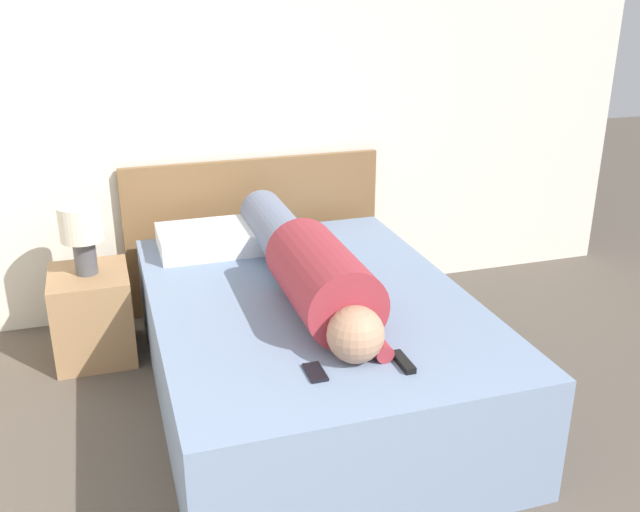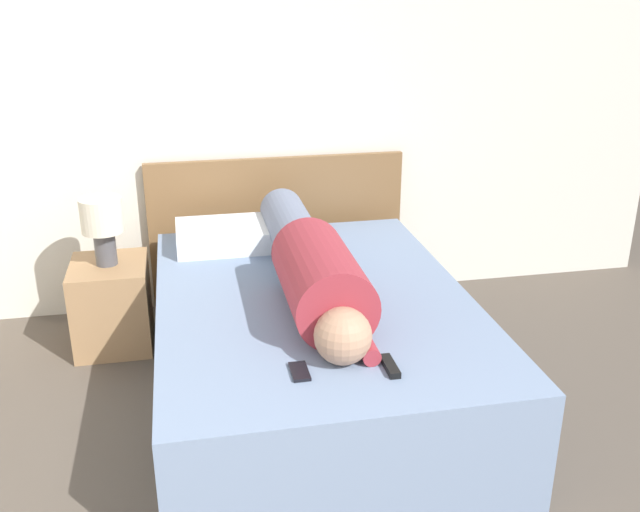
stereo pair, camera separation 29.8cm
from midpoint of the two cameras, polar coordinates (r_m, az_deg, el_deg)
name	(u,v)px [view 2 (the right image)]	position (r m, az deg, el deg)	size (l,w,h in m)	color
wall_back	(254,86)	(4.12, -3.20, 13.43)	(5.09, 0.06, 2.60)	silver
bed	(314,348)	(3.33, 2.08, -7.43)	(1.39, 1.96, 0.53)	#7589A8
headboard	(278,231)	(4.27, -1.41, 1.98)	(1.51, 0.04, 0.90)	brown
nightstand	(112,304)	(3.94, -14.25, -3.82)	(0.39, 0.44, 0.47)	#A37A51
table_lamp	(102,222)	(3.77, -14.89, 2.61)	(0.22, 0.22, 0.36)	#4C4C51
person_lying	(311,265)	(3.17, 2.00, -0.75)	(0.33, 1.64, 0.33)	tan
pillow_near_headboard	(237,235)	(3.80, -4.45, 1.67)	(0.64, 0.39, 0.11)	white
tv_remote	(390,366)	(2.66, 8.86, -8.78)	(0.04, 0.15, 0.02)	black
cell_phone	(300,372)	(2.61, 1.66, -9.31)	(0.06, 0.13, 0.01)	black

